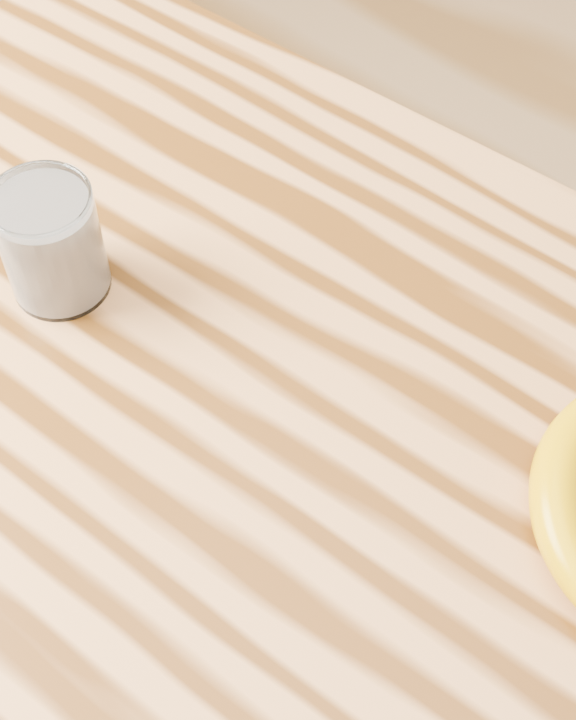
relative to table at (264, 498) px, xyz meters
The scene contains 3 objects.
table is the anchor object (origin of this frame).
smoothie_glass 0.30m from the table, behind, with size 0.09×0.09×0.11m.
banana 0.28m from the table, 22.37° to the left, with size 0.12×0.33×0.04m, color #CE9500, non-canonical shape.
Camera 1 is at (0.28, -0.33, 1.61)m, focal length 50.00 mm.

